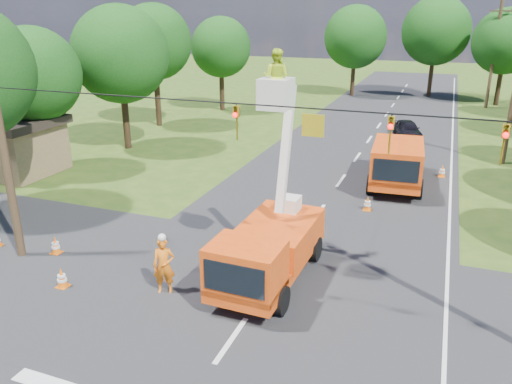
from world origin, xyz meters
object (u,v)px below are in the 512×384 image
at_px(traffic_cone_5, 56,245).
at_px(tree_left_f, 221,47).
at_px(shed, 9,145).
at_px(tree_far_c, 506,41).
at_px(traffic_cone_4, 62,278).
at_px(traffic_cone_2, 313,223).
at_px(traffic_cone_7, 442,171).
at_px(traffic_cone_3, 367,204).
at_px(tree_left_e, 154,42).
at_px(second_truck, 397,162).
at_px(pole_right_far, 494,53).
at_px(ground_worker, 164,266).
at_px(distant_car, 407,129).
at_px(bucket_truck, 269,237).
at_px(pole_left, 2,140).
at_px(tree_left_c, 33,75).
at_px(tree_far_b, 436,31).
at_px(tree_far_a, 355,37).
at_px(tree_left_d, 120,55).

xyz_separation_m(traffic_cone_5, tree_left_f, (-6.43, 29.43, 5.33)).
relative_size(shed, tree_far_c, 0.60).
xyz_separation_m(traffic_cone_4, tree_left_f, (-8.38, 31.34, 5.33)).
height_order(traffic_cone_2, traffic_cone_7, same).
distance_m(traffic_cone_3, tree_left_e, 23.56).
distance_m(traffic_cone_3, traffic_cone_4, 13.48).
height_order(second_truck, pole_right_far, pole_right_far).
distance_m(ground_worker, pole_right_far, 42.19).
height_order(pole_right_far, tree_left_e, pole_right_far).
bearing_deg(second_truck, traffic_cone_2, -113.55).
xyz_separation_m(distant_car, traffic_cone_7, (2.66, -9.03, -0.28)).
bearing_deg(bucket_truck, second_truck, 77.49).
bearing_deg(tree_left_f, tree_far_c, 26.28).
distance_m(pole_left, tree_left_c, 11.44).
xyz_separation_m(tree_left_e, tree_left_f, (2.00, 8.00, -0.81)).
bearing_deg(traffic_cone_7, ground_worker, -116.93).
relative_size(traffic_cone_3, tree_far_b, 0.07).
distance_m(traffic_cone_7, tree_far_a, 29.69).
bearing_deg(pole_left, tree_far_c, 65.66).
height_order(bucket_truck, traffic_cone_4, bucket_truck).
xyz_separation_m(tree_left_c, tree_left_f, (1.70, 21.00, 0.25)).
relative_size(tree_left_e, tree_far_a, 0.99).
bearing_deg(tree_left_e, traffic_cone_7, -16.05).
bearing_deg(traffic_cone_5, tree_left_d, 114.69).
distance_m(ground_worker, shed, 17.14).
xyz_separation_m(tree_left_c, tree_left_e, (-0.30, 13.00, 1.05)).
distance_m(traffic_cone_5, pole_right_far, 43.15).
xyz_separation_m(traffic_cone_4, shed, (-11.58, 9.34, 1.26)).
bearing_deg(traffic_cone_3, shed, -176.58).
relative_size(traffic_cone_4, tree_far_c, 0.08).
distance_m(ground_worker, tree_far_b, 46.14).
xyz_separation_m(ground_worker, traffic_cone_7, (8.16, 16.07, -0.62)).
xyz_separation_m(tree_left_e, tree_far_a, (11.80, 21.00, -0.30)).
bearing_deg(shed, tree_left_c, 33.69).
bearing_deg(tree_left_c, traffic_cone_5, -46.03).
bearing_deg(traffic_cone_7, pole_right_far, 82.05).
height_order(ground_worker, tree_far_b, tree_far_b).
xyz_separation_m(traffic_cone_2, shed, (-18.22, 1.93, 1.26)).
distance_m(distant_car, tree_far_a, 20.50).
relative_size(traffic_cone_3, tree_left_c, 0.09).
distance_m(traffic_cone_3, tree_left_c, 19.19).
bearing_deg(traffic_cone_7, traffic_cone_5, -131.69).
bearing_deg(tree_left_f, traffic_cone_5, -77.67).
bearing_deg(ground_worker, traffic_cone_4, 174.26).
xyz_separation_m(second_truck, traffic_cone_3, (-0.80, -4.22, -0.93)).
xyz_separation_m(traffic_cone_3, tree_far_c, (7.50, 32.81, 5.70)).
xyz_separation_m(traffic_cone_3, tree_far_b, (1.00, 35.81, 6.45)).
xyz_separation_m(traffic_cone_2, tree_far_c, (9.28, 35.93, 5.70)).
relative_size(traffic_cone_5, tree_far_c, 0.08).
relative_size(traffic_cone_7, tree_far_c, 0.08).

